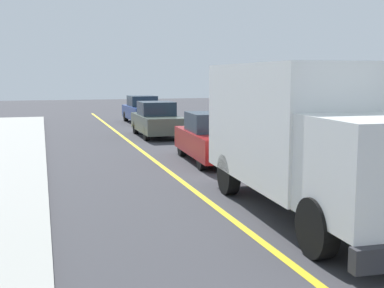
{
  "coord_description": "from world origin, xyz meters",
  "views": [
    {
      "loc": [
        -3.66,
        -1.27,
        2.96
      ],
      "look_at": [
        -0.44,
        9.53,
        1.4
      ],
      "focal_mm": 47.06,
      "sensor_mm": 36.0,
      "label": 1
    }
  ],
  "objects_px": {
    "parked_car_near": "(213,139)",
    "parked_car_mid": "(157,120)",
    "box_truck": "(305,131)",
    "parked_car_far": "(143,110)"
  },
  "relations": [
    {
      "from": "parked_car_near",
      "to": "parked_car_mid",
      "type": "relative_size",
      "value": 1.02
    },
    {
      "from": "box_truck",
      "to": "parked_car_mid",
      "type": "bearing_deg",
      "value": 90.3
    },
    {
      "from": "parked_car_near",
      "to": "parked_car_far",
      "type": "relative_size",
      "value": 1.01
    },
    {
      "from": "box_truck",
      "to": "parked_car_far",
      "type": "xyz_separation_m",
      "value": [
        0.59,
        21.11,
        -0.97
      ]
    },
    {
      "from": "parked_car_far",
      "to": "parked_car_mid",
      "type": "bearing_deg",
      "value": -95.45
    },
    {
      "from": "parked_car_near",
      "to": "parked_car_far",
      "type": "distance_m",
      "value": 14.47
    },
    {
      "from": "box_truck",
      "to": "parked_car_near",
      "type": "distance_m",
      "value": 6.72
    },
    {
      "from": "box_truck",
      "to": "parked_car_mid",
      "type": "distance_m",
      "value": 14.15
    },
    {
      "from": "box_truck",
      "to": "parked_car_far",
      "type": "bearing_deg",
      "value": 88.39
    },
    {
      "from": "box_truck",
      "to": "parked_car_far",
      "type": "relative_size",
      "value": 1.64
    }
  ]
}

